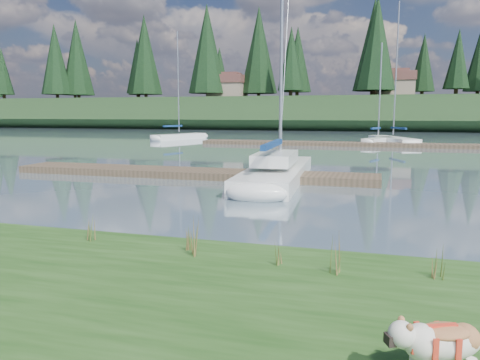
% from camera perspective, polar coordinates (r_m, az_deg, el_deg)
% --- Properties ---
extents(ground, '(200.00, 200.00, 0.00)m').
position_cam_1_polar(ground, '(39.86, 10.96, 4.14)').
color(ground, slate).
rests_on(ground, ground).
extents(ridge, '(200.00, 20.00, 5.00)m').
position_cam_1_polar(ridge, '(82.67, 13.95, 7.83)').
color(ridge, '#1D3319').
rests_on(ridge, ground).
extents(bulldog, '(0.94, 0.64, 0.55)m').
position_cam_1_polar(bulldog, '(4.83, 23.30, -17.53)').
color(bulldog, silver).
rests_on(bulldog, bank).
extents(sailboat_main, '(2.68, 10.43, 14.69)m').
position_cam_1_polar(sailboat_main, '(19.85, 4.87, 1.48)').
color(sailboat_main, white).
rests_on(sailboat_main, ground).
extents(dock_near, '(16.00, 2.00, 0.30)m').
position_cam_1_polar(dock_near, '(20.32, -6.29, 0.86)').
color(dock_near, '#4C3D2C').
rests_on(dock_near, ground).
extents(dock_far, '(26.00, 2.20, 0.30)m').
position_cam_1_polar(dock_far, '(39.71, 13.85, 4.25)').
color(dock_far, '#4C3D2C').
rests_on(dock_far, ground).
extents(sailboat_bg_0, '(3.98, 7.48, 10.85)m').
position_cam_1_polar(sailboat_bg_0, '(48.78, -6.89, 5.33)').
color(sailboat_bg_0, white).
rests_on(sailboat_bg_0, ground).
extents(sailboat_bg_2, '(2.94, 5.68, 8.73)m').
position_cam_1_polar(sailboat_bg_2, '(43.09, 16.68, 4.69)').
color(sailboat_bg_2, white).
rests_on(sailboat_bg_2, ground).
extents(sailboat_bg_3, '(4.73, 8.41, 12.31)m').
position_cam_1_polar(sailboat_bg_3, '(44.63, 17.76, 4.74)').
color(sailboat_bg_3, white).
rests_on(sailboat_bg_3, ground).
extents(weed_0, '(0.17, 0.14, 0.69)m').
position_cam_1_polar(weed_0, '(7.98, -5.81, -7.11)').
color(weed_0, '#475B23').
rests_on(weed_0, bank).
extents(weed_1, '(0.17, 0.14, 0.51)m').
position_cam_1_polar(weed_1, '(8.25, -6.03, -7.12)').
color(weed_1, '#475B23').
rests_on(weed_1, bank).
extents(weed_2, '(0.17, 0.14, 0.72)m').
position_cam_1_polar(weed_2, '(7.21, 11.71, -8.80)').
color(weed_2, '#475B23').
rests_on(weed_2, bank).
extents(weed_3, '(0.17, 0.14, 0.61)m').
position_cam_1_polar(weed_3, '(9.26, -17.69, -5.51)').
color(weed_3, '#475B23').
rests_on(weed_3, bank).
extents(weed_4, '(0.17, 0.14, 0.37)m').
position_cam_1_polar(weed_4, '(7.51, 4.37, -9.14)').
color(weed_4, '#475B23').
rests_on(weed_4, bank).
extents(weed_5, '(0.17, 0.14, 0.52)m').
position_cam_1_polar(weed_5, '(7.45, 22.83, -9.39)').
color(weed_5, '#475B23').
rests_on(weed_5, bank).
extents(mud_lip, '(60.00, 0.50, 0.14)m').
position_cam_1_polar(mud_lip, '(9.24, -8.79, -8.68)').
color(mud_lip, '#33281C').
rests_on(mud_lip, ground).
extents(conifer_0, '(5.72, 5.72, 14.15)m').
position_cam_1_polar(conifer_0, '(97.06, -21.57, 13.52)').
color(conifer_0, '#382619').
rests_on(conifer_0, ridge).
extents(conifer_1, '(4.40, 4.40, 11.30)m').
position_cam_1_polar(conifer_1, '(92.12, -12.36, 13.37)').
color(conifer_1, '#382619').
rests_on(conifer_1, ridge).
extents(conifer_2, '(6.60, 6.60, 16.05)m').
position_cam_1_polar(conifer_2, '(83.46, -4.03, 15.65)').
color(conifer_2, '#382619').
rests_on(conifer_2, ridge).
extents(conifer_3, '(4.84, 4.84, 12.25)m').
position_cam_1_polar(conifer_3, '(83.23, 7.03, 14.38)').
color(conifer_3, '#382619').
rests_on(conifer_3, ridge).
extents(conifer_4, '(6.16, 6.16, 15.10)m').
position_cam_1_polar(conifer_4, '(76.29, 16.32, 15.71)').
color(conifer_4, '#382619').
rests_on(conifer_4, ridge).
extents(conifer_5, '(3.96, 3.96, 10.35)m').
position_cam_1_polar(conifer_5, '(80.77, 25.04, 13.22)').
color(conifer_5, '#382619').
rests_on(conifer_5, ridge).
extents(house_0, '(6.30, 5.30, 4.65)m').
position_cam_1_polar(house_0, '(83.79, -1.54, 11.36)').
color(house_0, gray).
rests_on(house_0, ridge).
extents(house_1, '(6.30, 5.30, 4.65)m').
position_cam_1_polar(house_1, '(80.74, 18.34, 11.07)').
color(house_1, gray).
rests_on(house_1, ridge).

